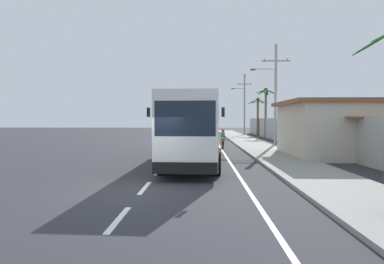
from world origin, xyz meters
TOP-DOWN VIEW (x-y plane):
  - ground_plane at (0.00, 0.00)m, footprint 160.00×160.00m
  - sidewalk_kerb at (6.80, 10.00)m, footprint 3.20×90.00m
  - lane_markings at (2.14, 14.63)m, footprint 3.75×71.00m
  - boundary_wall at (10.60, 14.00)m, footprint 0.24×60.00m
  - coach_bus_foreground at (1.60, 7.34)m, footprint 3.24×12.36m
  - motorcycle_beside_bus at (3.79, 15.58)m, footprint 0.56×1.96m
  - utility_pole_mid at (8.69, 18.19)m, footprint 3.60×0.24m
  - utility_pole_far at (8.32, 35.93)m, footprint 3.03×0.24m
  - palm_nearest at (10.50, 30.88)m, footprint 2.80×2.64m
  - palm_third at (10.29, 35.42)m, footprint 3.12×2.85m

SIDE VIEW (x-z plane):
  - ground_plane at x=0.00m, z-range 0.00..0.00m
  - lane_markings at x=2.14m, z-range 0.00..0.01m
  - sidewalk_kerb at x=6.80m, z-range 0.00..0.14m
  - motorcycle_beside_bus at x=3.79m, z-range -0.15..1.46m
  - boundary_wall at x=10.60m, z-range 0.00..2.59m
  - coach_bus_foreground at x=1.60m, z-range 0.08..3.93m
  - palm_third at x=10.29m, z-range 1.13..6.79m
  - palm_nearest at x=10.50m, z-range 1.36..7.98m
  - utility_pole_far at x=8.32m, z-range 0.29..9.47m
  - utility_pole_mid at x=8.69m, z-range 0.33..9.58m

